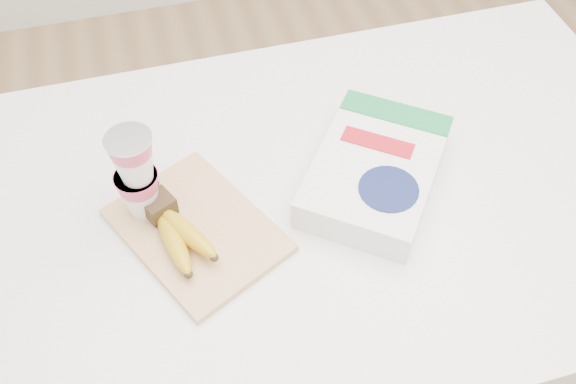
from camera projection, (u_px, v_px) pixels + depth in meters
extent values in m
cube|color=white|center=(333.00, 314.00, 1.49)|extent=(1.24, 0.83, 0.93)
cube|color=tan|center=(197.00, 230.00, 1.06)|extent=(0.31, 0.34, 0.01)
cube|color=#382816|center=(158.00, 206.00, 1.05)|extent=(0.06, 0.06, 0.03)
ellipsoid|color=gold|center=(174.00, 241.00, 1.02)|extent=(0.06, 0.15, 0.04)
sphere|color=#382816|center=(188.00, 274.00, 0.98)|extent=(0.01, 0.01, 0.01)
ellipsoid|color=gold|center=(186.00, 232.00, 1.02)|extent=(0.10, 0.14, 0.04)
sphere|color=#382816|center=(214.00, 257.00, 0.99)|extent=(0.01, 0.01, 0.01)
cylinder|color=silver|center=(128.00, 139.00, 0.94)|extent=(0.07, 0.07, 0.00)
cube|color=white|center=(375.00, 171.00, 1.11)|extent=(0.34, 0.35, 0.06)
cube|color=#1B7A3D|center=(396.00, 113.00, 1.15)|extent=(0.19, 0.16, 0.00)
cylinder|color=#131B47|center=(389.00, 189.00, 1.04)|extent=(0.14, 0.14, 0.00)
cube|color=red|center=(378.00, 142.00, 1.11)|extent=(0.12, 0.10, 0.00)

